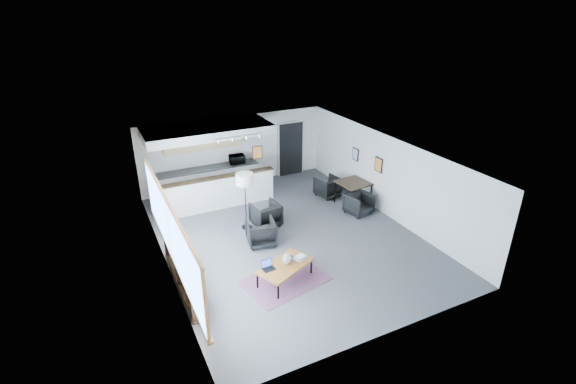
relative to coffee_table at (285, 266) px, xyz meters
name	(u,v)px	position (x,y,z in m)	size (l,w,h in m)	color
room	(288,197)	(1.01, 1.91, 0.87)	(7.02, 9.02, 2.62)	#49494B
window	(170,233)	(-2.46, 1.01, 1.03)	(0.10, 5.95, 1.66)	#8CBFFF
console	(184,275)	(-2.29, 0.87, -0.10)	(0.35, 3.00, 0.80)	#322211
kitchenette	(209,160)	(-0.19, 5.62, 0.95)	(4.20, 1.96, 2.60)	white
doorway	(291,148)	(3.31, 6.34, 0.65)	(1.10, 0.12, 2.15)	black
track_light	(239,137)	(0.42, 4.11, 2.10)	(1.60, 0.07, 0.15)	silver
wall_art_lower	(379,165)	(4.47, 2.31, 1.12)	(0.03, 0.38, 0.48)	black
wall_art_upper	(355,154)	(4.47, 3.61, 1.07)	(0.03, 0.34, 0.44)	black
kilim_rug	(285,280)	(0.00, 0.00, -0.42)	(2.23, 1.73, 0.01)	#573044
coffee_table	(285,266)	(0.00, 0.00, 0.00)	(1.60, 1.28, 0.46)	brown
laptop	(268,266)	(-0.44, 0.06, 0.10)	(0.32, 0.27, 0.21)	black
ceramic_pot	(288,258)	(0.09, 0.04, 0.17)	(0.28, 0.28, 0.28)	gray
book_stack	(300,257)	(0.46, 0.08, 0.08)	(0.33, 0.29, 0.09)	silver
coaster	(292,270)	(0.05, -0.27, 0.04)	(0.12, 0.12, 0.01)	#E5590C
armchair_left	(261,231)	(0.15, 1.88, -0.02)	(0.78, 0.73, 0.80)	black
armchair_right	(266,213)	(0.70, 2.83, -0.02)	(0.79, 0.74, 0.82)	black
floor_lamp	(245,181)	(0.11, 2.94, 1.13)	(0.55, 0.55, 1.79)	black
dining_table	(353,184)	(3.96, 2.89, 0.31)	(1.07, 1.07, 0.81)	#322211
dining_chair_near	(359,204)	(3.74, 2.21, -0.10)	(0.64, 0.60, 0.66)	black
dining_chair_far	(328,187)	(3.54, 3.84, -0.09)	(0.64, 0.60, 0.66)	black
microwave	(237,158)	(0.97, 6.06, 0.69)	(0.56, 0.31, 0.38)	black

